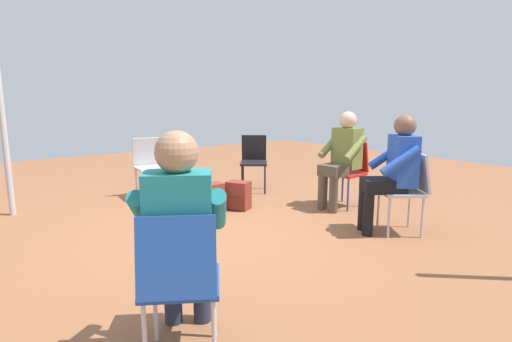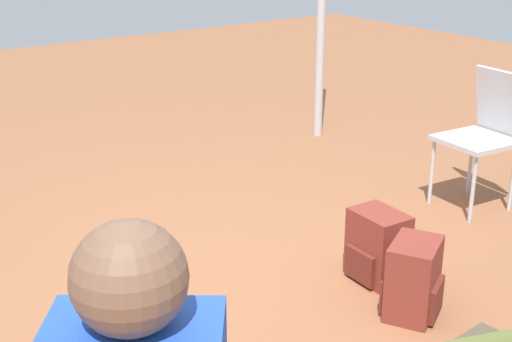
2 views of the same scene
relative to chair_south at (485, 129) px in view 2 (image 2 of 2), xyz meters
The scene contains 4 objects.
ground_plane 2.04m from the chair_south, 90.04° to the left, with size 14.00×14.00×0.00m, color brown.
chair_south is the anchor object (origin of this frame).
backpack_near_laptop_user 1.28m from the chair_south, 104.88° to the left, with size 0.29×0.26×0.36m.
backpack_by_empty_chair 1.50m from the chair_south, 116.55° to the left, with size 0.31×0.34×0.36m.
Camera 2 is at (-2.56, 1.57, 1.76)m, focal length 50.00 mm.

